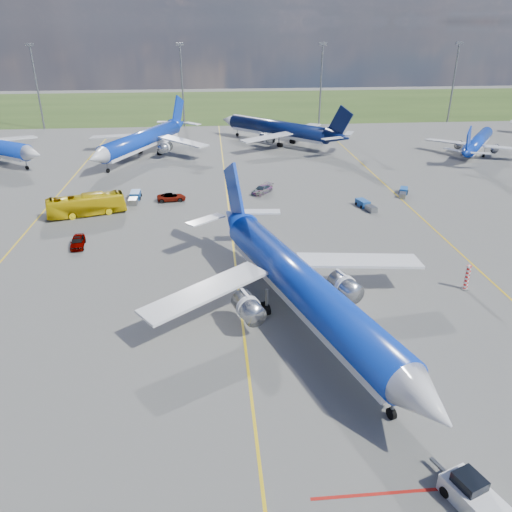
{
  "coord_description": "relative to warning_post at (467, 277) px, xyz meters",
  "views": [
    {
      "loc": [
        -2.51,
        -39.97,
        27.89
      ],
      "look_at": [
        2.06,
        10.57,
        4.0
      ],
      "focal_mm": 35.0,
      "sensor_mm": 36.0,
      "label": 1
    }
  ],
  "objects": [
    {
      "name": "grass_strip",
      "position": [
        -26.0,
        142.0,
        -1.5
      ],
      "size": [
        400.0,
        80.0,
        0.01
      ],
      "primitive_type": "cube",
      "color": "#2D4719",
      "rests_on": "ground"
    },
    {
      "name": "service_car_b",
      "position": [
        -35.61,
        34.53,
        -0.82
      ],
      "size": [
        5.08,
        2.78,
        1.35
      ],
      "primitive_type": "imported",
      "rotation": [
        0.0,
        0.0,
        1.68
      ],
      "color": "#999999",
      "rests_on": "ground"
    },
    {
      "name": "main_airliner",
      "position": [
        -19.93,
        -5.2,
        -1.5
      ],
      "size": [
        46.0,
        52.9,
        11.7
      ],
      "primitive_type": null,
      "rotation": [
        0.0,
        0.0,
        0.31
      ],
      "color": "#0C31B1",
      "rests_on": "ground"
    },
    {
      "name": "bg_jet_n",
      "position": [
        -11.76,
        76.86,
        -1.5
      ],
      "size": [
        51.51,
        51.77,
        10.86
      ],
      "primitive_type": null,
      "rotation": [
        0.0,
        0.0,
        3.91
      ],
      "color": "#07133E",
      "rests_on": "ground"
    },
    {
      "name": "baggage_tug_e",
      "position": [
        5.2,
        34.2,
        -1.02
      ],
      "size": [
        2.97,
        4.64,
        1.02
      ],
      "rotation": [
        0.0,
        0.0,
        -0.42
      ],
      "color": "#1C56AA",
      "rests_on": "ground"
    },
    {
      "name": "floodlight_masts",
      "position": [
        -16.0,
        102.0,
        11.06
      ],
      "size": [
        202.2,
        0.5,
        22.7
      ],
      "color": "slate",
      "rests_on": "ground"
    },
    {
      "name": "bg_jet_nnw",
      "position": [
        -43.87,
        66.2,
        -1.5
      ],
      "size": [
        46.34,
        51.37,
        10.99
      ],
      "primitive_type": null,
      "rotation": [
        0.0,
        0.0,
        -0.42
      ],
      "color": "#0C31B1",
      "rests_on": "ground"
    },
    {
      "name": "service_car_a",
      "position": [
        -47.12,
        16.22,
        -0.75
      ],
      "size": [
        2.3,
        4.59,
        1.5
      ],
      "primitive_type": "imported",
      "rotation": [
        0.0,
        0.0,
        0.12
      ],
      "color": "#999999",
      "rests_on": "ground"
    },
    {
      "name": "baggage_tug_w",
      "position": [
        -3.49,
        27.94,
        -0.98
      ],
      "size": [
        2.57,
        5.12,
        1.11
      ],
      "rotation": [
        0.0,
        0.0,
        0.27
      ],
      "color": "#1A4D9C",
      "rests_on": "ground"
    },
    {
      "name": "warning_post",
      "position": [
        0.0,
        0.0,
        0.0
      ],
      "size": [
        0.5,
        0.5,
        3.0
      ],
      "primitive_type": "cylinder",
      "color": "red",
      "rests_on": "ground"
    },
    {
      "name": "apron_bus",
      "position": [
        -48.52,
        28.73,
        0.18
      ],
      "size": [
        12.37,
        6.31,
        3.37
      ],
      "primitive_type": "imported",
      "rotation": [
        0.0,
        0.0,
        1.87
      ],
      "color": "yellow",
      "rests_on": "ground"
    },
    {
      "name": "ground",
      "position": [
        -26.0,
        -8.0,
        -1.5
      ],
      "size": [
        400.0,
        400.0,
        0.0
      ],
      "primitive_type": "plane",
      "color": "#51514F",
      "rests_on": "ground"
    },
    {
      "name": "bg_jet_ne",
      "position": [
        32.86,
        62.06,
        -1.5
      ],
      "size": [
        38.79,
        40.33,
        8.4
      ],
      "primitive_type": null,
      "rotation": [
        0.0,
        0.0,
        2.5
      ],
      "color": "#0C31B1",
      "rests_on": "ground"
    },
    {
      "name": "baggage_tug_c",
      "position": [
        -41.92,
        35.35,
        -0.91
      ],
      "size": [
        1.61,
        5.6,
        1.26
      ],
      "rotation": [
        0.0,
        0.0,
        -0.01
      ],
      "color": "navy",
      "rests_on": "ground"
    },
    {
      "name": "service_car_c",
      "position": [
        -19.7,
        37.27,
        -0.77
      ],
      "size": [
        4.72,
        5.18,
        1.45
      ],
      "primitive_type": "imported",
      "rotation": [
        0.0,
        0.0,
        -0.67
      ],
      "color": "#999999",
      "rests_on": "ground"
    },
    {
      "name": "taxiway_lines",
      "position": [
        -25.83,
        19.7,
        -1.49
      ],
      "size": [
        60.25,
        160.0,
        0.02
      ],
      "color": "gold",
      "rests_on": "ground"
    },
    {
      "name": "pushback_tug",
      "position": [
        -12.88,
        -27.33,
        -0.7
      ],
      "size": [
        3.5,
        5.86,
        1.97
      ],
      "rotation": [
        0.0,
        0.0,
        0.37
      ],
      "color": "silver",
      "rests_on": "ground"
    }
  ]
}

